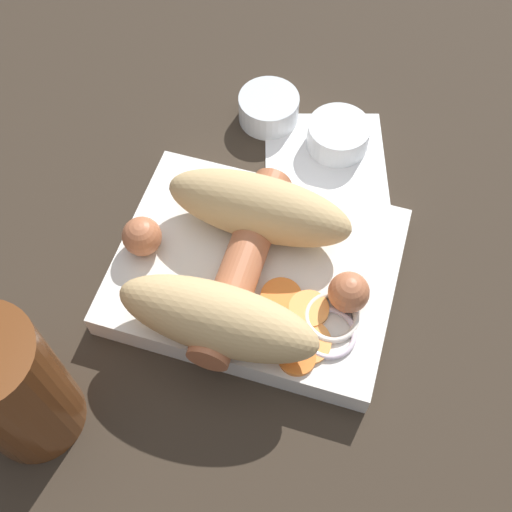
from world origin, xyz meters
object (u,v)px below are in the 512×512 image
Objects in this scene: bread_roll at (239,260)px; sausage at (243,264)px; food_tray at (256,270)px; drink_glass at (11,389)px; condiment_cup_far at (269,109)px; condiment_cup_near at (338,137)px.

bread_roll is 0.01m from sausage.
drink_glass reaches higher than food_tray.
condiment_cup_near is at bearing 168.64° from condiment_cup_far.
condiment_cup_far reaches higher than food_tray.
food_tray is at bearing -119.10° from sausage.
food_tray is at bearing 78.64° from condiment_cup_near.
bread_roll is at bearing 77.16° from condiment_cup_near.
drink_glass is (0.15, 0.30, 0.05)m from condiment_cup_near.
food_tray is 0.15m from condiment_cup_near.
drink_glass reaches higher than condiment_cup_far.
sausage is (0.01, 0.01, 0.03)m from food_tray.
drink_glass reaches higher than bread_roll.
bread_roll reaches higher than food_tray.
bread_roll is 0.18m from condiment_cup_near.
sausage is 0.17m from condiment_cup_near.
sausage is at bearing 99.94° from condiment_cup_far.
drink_glass reaches higher than sausage.
drink_glass is at bearing 52.79° from food_tray.
condiment_cup_far is 0.45× the size of drink_glass.
food_tray is 0.17m from condiment_cup_far.
food_tray is 0.03m from sausage.
condiment_cup_far is at bearing -11.36° from condiment_cup_near.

